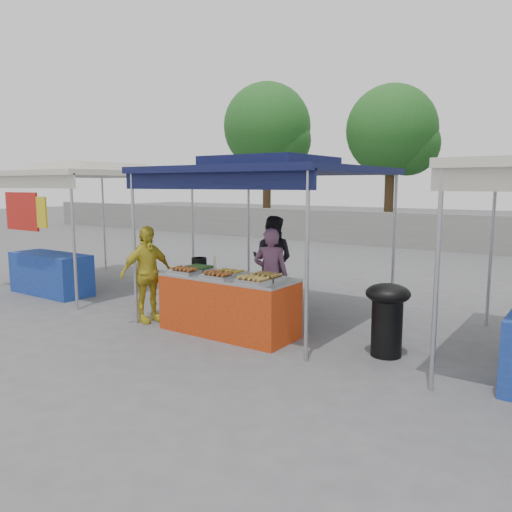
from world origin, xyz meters
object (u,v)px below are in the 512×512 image
Objects in this scene: cooking_pot at (199,262)px; vendor_table at (228,304)px; helper_man at (272,260)px; customer_person at (147,274)px; wok_burner at (387,313)px; vendor_woman at (271,275)px.

vendor_table is at bearing -22.92° from cooking_pot.
helper_man is 1.05× the size of customer_person.
vendor_woman reaches higher than wok_burner.
vendor_table is at bearing 56.71° from vendor_woman.
vendor_table is 1.49m from customer_person.
cooking_pot is 1.16m from vendor_woman.
wok_burner is 3.15m from helper_man.
vendor_woman is (-2.07, 0.51, 0.19)m from wok_burner.
cooking_pot is 0.16× the size of vendor_woman.
vendor_table is at bearing 91.28° from helper_man.
customer_person reaches higher than vendor_woman.
cooking_pot is at bearing 3.26° from vendor_woman.
customer_person is at bearing -169.99° from wok_burner.
wok_burner is (2.23, 0.37, 0.13)m from vendor_table.
customer_person is (-1.44, -0.22, 0.33)m from vendor_table.
vendor_woman is 0.93× the size of helper_man.
helper_man reaches higher than customer_person.
cooking_pot reaches higher than vendor_table.
customer_person reaches higher than vendor_table.
customer_person is (-1.59, -1.10, 0.01)m from vendor_woman.
cooking_pot is 0.83m from customer_person.
helper_man reaches higher than cooking_pot.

